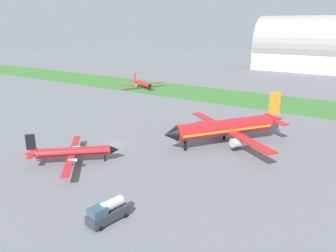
{
  "coord_description": "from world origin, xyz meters",
  "views": [
    {
      "loc": [
        52.77,
        -55.45,
        27.8
      ],
      "look_at": [
        7.91,
        12.14,
        3.0
      ],
      "focal_mm": 35.38,
      "sensor_mm": 36.0,
      "label": 1
    }
  ],
  "objects_px": {
    "airplane_midfield_jet": "(227,127)",
    "airplane_taxiing_turboprop": "(142,83)",
    "airplane_foreground_turboprop": "(72,152)",
    "fuel_truck_near_gate": "(107,212)"
  },
  "relations": [
    {
      "from": "airplane_midfield_jet",
      "to": "airplane_taxiing_turboprop",
      "type": "relative_size",
      "value": 1.47
    },
    {
      "from": "airplane_foreground_turboprop",
      "to": "airplane_taxiing_turboprop",
      "type": "xyz_separation_m",
      "value": [
        -40.61,
        75.99,
        -0.17
      ]
    },
    {
      "from": "airplane_foreground_turboprop",
      "to": "fuel_truck_near_gate",
      "type": "distance_m",
      "value": 24.21
    },
    {
      "from": "airplane_foreground_turboprop",
      "to": "fuel_truck_near_gate",
      "type": "height_order",
      "value": "airplane_foreground_turboprop"
    },
    {
      "from": "airplane_midfield_jet",
      "to": "airplane_foreground_turboprop",
      "type": "xyz_separation_m",
      "value": [
        -22.17,
        -28.64,
        -1.78
      ]
    },
    {
      "from": "airplane_midfield_jet",
      "to": "airplane_taxiing_turboprop",
      "type": "bearing_deg",
      "value": -92.37
    },
    {
      "from": "airplane_foreground_turboprop",
      "to": "airplane_taxiing_turboprop",
      "type": "bearing_deg",
      "value": 75.26
    },
    {
      "from": "airplane_midfield_jet",
      "to": "airplane_foreground_turboprop",
      "type": "distance_m",
      "value": 36.26
    },
    {
      "from": "airplane_foreground_turboprop",
      "to": "fuel_truck_near_gate",
      "type": "xyz_separation_m",
      "value": [
        21.15,
        -11.74,
        -0.92
      ]
    },
    {
      "from": "airplane_midfield_jet",
      "to": "fuel_truck_near_gate",
      "type": "height_order",
      "value": "airplane_midfield_jet"
    }
  ]
}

